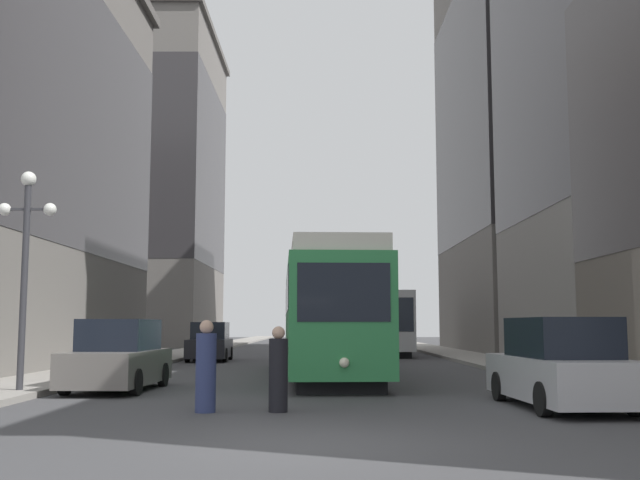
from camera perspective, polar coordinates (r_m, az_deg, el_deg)
name	(u,v)px	position (r m, az deg, el deg)	size (l,w,h in m)	color
ground_plane	(310,445)	(10.99, -0.72, -15.12)	(200.00, 200.00, 0.00)	#424244
sidewalk_left	(203,350)	(51.50, -8.76, -8.14)	(2.77, 120.00, 0.15)	gray
sidewalk_right	(436,350)	(51.45, 8.68, -8.14)	(2.77, 120.00, 0.15)	gray
streetcar	(328,312)	(25.06, 0.62, -5.44)	(3.31, 14.53, 3.89)	black
transit_bus	(384,321)	(43.76, 4.85, -6.05)	(2.67, 11.10, 3.45)	black
parked_car_left_near	(120,357)	(20.42, -14.77, -8.53)	(1.99, 4.48, 1.82)	black
parked_car_left_mid	(212,343)	(36.46, -8.13, -7.67)	(1.98, 4.32, 1.82)	black
parked_car_right_far	(562,366)	(16.32, 17.75, -9.01)	(2.03, 4.81, 1.82)	black
pedestrian_crossing_near	(280,372)	(14.92, -3.01, -9.87)	(0.37, 0.37, 1.64)	black
pedestrian_crossing_far	(208,369)	(15.00, -8.43, -9.58)	(0.40, 0.40, 1.77)	navy
lamp_post_left_near	(28,244)	(19.59, -21.11, -0.30)	(1.41, 0.36, 5.24)	#333338
building_left_midblock	(145,184)	(67.05, -13.05, 4.16)	(12.56, 17.79, 26.79)	slate
building_right_midblock	(553,126)	(52.05, 17.11, 8.19)	(12.79, 18.55, 28.24)	slate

